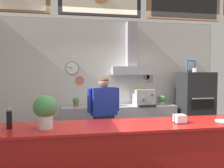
{
  "coord_description": "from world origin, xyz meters",
  "views": [
    {
      "loc": [
        -0.89,
        -2.83,
        1.68
      ],
      "look_at": [
        -0.28,
        0.74,
        1.49
      ],
      "focal_mm": 34.09,
      "sensor_mm": 36.0,
      "label": 1
    }
  ],
  "objects_px": {
    "shop_worker": "(104,119)",
    "potted_thyme": "(76,102)",
    "pepper_grinder": "(9,118)",
    "basil_vase": "(45,110)",
    "potted_sage": "(114,100)",
    "pizza_oven": "(195,108)",
    "napkin_holder": "(180,119)",
    "condiment_plate": "(223,121)",
    "espresso_machine": "(144,97)",
    "potted_rosemary": "(162,100)"
  },
  "relations": [
    {
      "from": "napkin_holder",
      "to": "condiment_plate",
      "type": "xyz_separation_m",
      "value": [
        0.59,
        -0.02,
        -0.04
      ]
    },
    {
      "from": "pizza_oven",
      "to": "potted_rosemary",
      "type": "relative_size",
      "value": 8.14
    },
    {
      "from": "espresso_machine",
      "to": "condiment_plate",
      "type": "distance_m",
      "value": 2.45
    },
    {
      "from": "potted_sage",
      "to": "espresso_machine",
      "type": "bearing_deg",
      "value": -2.38
    },
    {
      "from": "napkin_holder",
      "to": "pepper_grinder",
      "type": "relative_size",
      "value": 0.65
    },
    {
      "from": "espresso_machine",
      "to": "pepper_grinder",
      "type": "relative_size",
      "value": 1.99
    },
    {
      "from": "potted_sage",
      "to": "pepper_grinder",
      "type": "distance_m",
      "value": 2.9
    },
    {
      "from": "shop_worker",
      "to": "pepper_grinder",
      "type": "height_order",
      "value": "shop_worker"
    },
    {
      "from": "espresso_machine",
      "to": "basil_vase",
      "type": "relative_size",
      "value": 1.28
    },
    {
      "from": "espresso_machine",
      "to": "potted_sage",
      "type": "distance_m",
      "value": 0.71
    },
    {
      "from": "potted_sage",
      "to": "potted_thyme",
      "type": "height_order",
      "value": "potted_sage"
    },
    {
      "from": "shop_worker",
      "to": "napkin_holder",
      "type": "xyz_separation_m",
      "value": [
        0.77,
        -1.37,
        0.26
      ]
    },
    {
      "from": "shop_worker",
      "to": "condiment_plate",
      "type": "distance_m",
      "value": 1.95
    },
    {
      "from": "shop_worker",
      "to": "espresso_machine",
      "type": "xyz_separation_m",
      "value": [
        1.11,
        1.05,
        0.25
      ]
    },
    {
      "from": "shop_worker",
      "to": "napkin_holder",
      "type": "bearing_deg",
      "value": 106.84
    },
    {
      "from": "potted_thyme",
      "to": "napkin_holder",
      "type": "relative_size",
      "value": 1.35
    },
    {
      "from": "espresso_machine",
      "to": "pepper_grinder",
      "type": "bearing_deg",
      "value": -134.56
    },
    {
      "from": "shop_worker",
      "to": "napkin_holder",
      "type": "distance_m",
      "value": 1.6
    },
    {
      "from": "pizza_oven",
      "to": "pepper_grinder",
      "type": "xyz_separation_m",
      "value": [
        -3.53,
        -2.14,
        0.33
      ]
    },
    {
      "from": "potted_sage",
      "to": "condiment_plate",
      "type": "bearing_deg",
      "value": -68.72
    },
    {
      "from": "pizza_oven",
      "to": "shop_worker",
      "type": "bearing_deg",
      "value": -160.36
    },
    {
      "from": "espresso_machine",
      "to": "condiment_plate",
      "type": "relative_size",
      "value": 2.66
    },
    {
      "from": "basil_vase",
      "to": "condiment_plate",
      "type": "height_order",
      "value": "basil_vase"
    },
    {
      "from": "espresso_machine",
      "to": "pepper_grinder",
      "type": "xyz_separation_m",
      "value": [
        -2.33,
        -2.37,
        0.08
      ]
    },
    {
      "from": "shop_worker",
      "to": "potted_thyme",
      "type": "distance_m",
      "value": 1.2
    },
    {
      "from": "napkin_holder",
      "to": "shop_worker",
      "type": "bearing_deg",
      "value": 119.46
    },
    {
      "from": "potted_thyme",
      "to": "basil_vase",
      "type": "distance_m",
      "value": 2.48
    },
    {
      "from": "pepper_grinder",
      "to": "basil_vase",
      "type": "bearing_deg",
      "value": -7.51
    },
    {
      "from": "potted_sage",
      "to": "potted_thyme",
      "type": "xyz_separation_m",
      "value": [
        -0.9,
        -0.0,
        -0.02
      ]
    },
    {
      "from": "condiment_plate",
      "to": "espresso_machine",
      "type": "bearing_deg",
      "value": 95.96
    },
    {
      "from": "basil_vase",
      "to": "potted_sage",
      "type": "bearing_deg",
      "value": 63.3
    },
    {
      "from": "potted_sage",
      "to": "napkin_holder",
      "type": "distance_m",
      "value": 2.48
    },
    {
      "from": "napkin_holder",
      "to": "basil_vase",
      "type": "xyz_separation_m",
      "value": [
        -1.61,
        0.0,
        0.16
      ]
    },
    {
      "from": "espresso_machine",
      "to": "potted_thyme",
      "type": "relative_size",
      "value": 2.28
    },
    {
      "from": "pizza_oven",
      "to": "napkin_holder",
      "type": "distance_m",
      "value": 2.68
    },
    {
      "from": "potted_thyme",
      "to": "napkin_holder",
      "type": "bearing_deg",
      "value": -62.59
    },
    {
      "from": "potted_thyme",
      "to": "napkin_holder",
      "type": "distance_m",
      "value": 2.76
    },
    {
      "from": "potted_sage",
      "to": "potted_thyme",
      "type": "relative_size",
      "value": 1.2
    },
    {
      "from": "napkin_holder",
      "to": "condiment_plate",
      "type": "height_order",
      "value": "napkin_holder"
    },
    {
      "from": "potted_rosemary",
      "to": "pepper_grinder",
      "type": "xyz_separation_m",
      "value": [
        -2.81,
        -2.4,
        0.15
      ]
    },
    {
      "from": "espresso_machine",
      "to": "potted_sage",
      "type": "height_order",
      "value": "espresso_machine"
    },
    {
      "from": "potted_sage",
      "to": "basil_vase",
      "type": "xyz_separation_m",
      "value": [
        -1.23,
        -2.45,
        0.21
      ]
    },
    {
      "from": "espresso_machine",
      "to": "potted_rosemary",
      "type": "bearing_deg",
      "value": 3.73
    },
    {
      "from": "shop_worker",
      "to": "potted_rosemary",
      "type": "relative_size",
      "value": 7.24
    },
    {
      "from": "condiment_plate",
      "to": "pepper_grinder",
      "type": "bearing_deg",
      "value": 178.43
    },
    {
      "from": "potted_sage",
      "to": "potted_rosemary",
      "type": "relative_size",
      "value": 1.15
    },
    {
      "from": "pizza_oven",
      "to": "potted_rosemary",
      "type": "bearing_deg",
      "value": 159.8
    },
    {
      "from": "pizza_oven",
      "to": "espresso_machine",
      "type": "height_order",
      "value": "pizza_oven"
    },
    {
      "from": "shop_worker",
      "to": "pepper_grinder",
      "type": "relative_size",
      "value": 6.63
    },
    {
      "from": "potted_thyme",
      "to": "basil_vase",
      "type": "xyz_separation_m",
      "value": [
        -0.34,
        -2.45,
        0.24
      ]
    }
  ]
}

